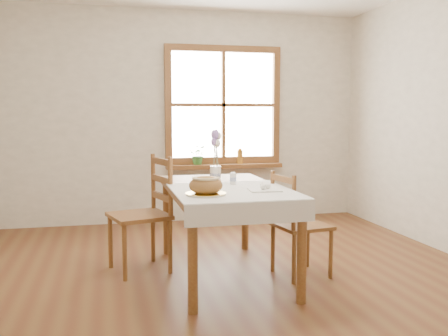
# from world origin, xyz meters

# --- Properties ---
(ground) EXTENTS (5.00, 5.00, 0.00)m
(ground) POSITION_xyz_m (0.00, 0.00, 0.00)
(ground) COLOR brown
(ground) RESTS_ON ground
(room_walls) EXTENTS (4.60, 5.10, 2.65)m
(room_walls) POSITION_xyz_m (0.00, 0.00, 1.71)
(room_walls) COLOR #EFE5CF
(room_walls) RESTS_ON ground
(window) EXTENTS (1.46, 0.08, 1.46)m
(window) POSITION_xyz_m (0.50, 2.47, 1.45)
(window) COLOR brown
(window) RESTS_ON ground
(window_sill) EXTENTS (1.46, 0.20, 0.05)m
(window_sill) POSITION_xyz_m (0.50, 2.40, 0.69)
(window_sill) COLOR brown
(window_sill) RESTS_ON ground
(dining_table) EXTENTS (0.90, 1.60, 0.75)m
(dining_table) POSITION_xyz_m (0.00, 0.30, 0.66)
(dining_table) COLOR brown
(dining_table) RESTS_ON ground
(table_linen) EXTENTS (0.91, 0.99, 0.01)m
(table_linen) POSITION_xyz_m (0.00, -0.00, 0.76)
(table_linen) COLOR silver
(table_linen) RESTS_ON dining_table
(chair_left) EXTENTS (0.59, 0.58, 0.99)m
(chair_left) POSITION_xyz_m (-0.68, 0.58, 0.49)
(chair_left) COLOR brown
(chair_left) RESTS_ON ground
(chair_right) EXTENTS (0.49, 0.47, 0.87)m
(chair_right) POSITION_xyz_m (0.63, 0.15, 0.43)
(chair_right) COLOR brown
(chair_right) RESTS_ON ground
(bread_plate) EXTENTS (0.37, 0.37, 0.02)m
(bread_plate) POSITION_xyz_m (-0.24, -0.17, 0.77)
(bread_plate) COLOR white
(bread_plate) RESTS_ON table_linen
(bread_loaf) EXTENTS (0.24, 0.24, 0.13)m
(bread_loaf) POSITION_xyz_m (-0.24, -0.17, 0.84)
(bread_loaf) COLOR brown
(bread_loaf) RESTS_ON bread_plate
(egg_napkin) EXTENTS (0.25, 0.22, 0.01)m
(egg_napkin) POSITION_xyz_m (0.23, -0.07, 0.77)
(egg_napkin) COLOR silver
(egg_napkin) RESTS_ON table_linen
(eggs) EXTENTS (0.20, 0.18, 0.04)m
(eggs) POSITION_xyz_m (0.23, -0.07, 0.79)
(eggs) COLOR white
(eggs) RESTS_ON egg_napkin
(salt_shaker) EXTENTS (0.06, 0.06, 0.10)m
(salt_shaker) POSITION_xyz_m (0.08, 0.32, 0.81)
(salt_shaker) COLOR white
(salt_shaker) RESTS_ON table_linen
(pepper_shaker) EXTENTS (0.06, 0.06, 0.09)m
(pepper_shaker) POSITION_xyz_m (0.09, 0.36, 0.81)
(pepper_shaker) COLOR white
(pepper_shaker) RESTS_ON table_linen
(flower_vase) EXTENTS (0.11, 0.11, 0.11)m
(flower_vase) POSITION_xyz_m (0.02, 0.75, 0.81)
(flower_vase) COLOR white
(flower_vase) RESTS_ON dining_table
(lavender_bouquet) EXTENTS (0.18, 0.18, 0.33)m
(lavender_bouquet) POSITION_xyz_m (0.02, 0.75, 1.03)
(lavender_bouquet) COLOR #835FA9
(lavender_bouquet) RESTS_ON flower_vase
(potted_plant) EXTENTS (0.28, 0.29, 0.18)m
(potted_plant) POSITION_xyz_m (0.17, 2.40, 0.81)
(potted_plant) COLOR #316C2B
(potted_plant) RESTS_ON window_sill
(amber_bottle) EXTENTS (0.08, 0.08, 0.19)m
(amber_bottle) POSITION_xyz_m (0.70, 2.40, 0.81)
(amber_bottle) COLOR #AC711F
(amber_bottle) RESTS_ON window_sill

